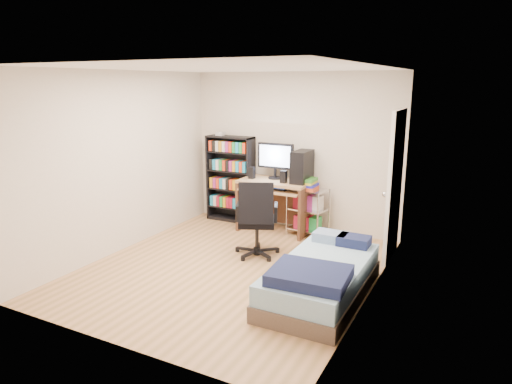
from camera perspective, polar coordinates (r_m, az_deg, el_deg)
The scene contains 7 objects.
room at distance 5.59m, azimuth -3.19°, elevation 2.33°, with size 3.58×4.08×2.58m.
media_shelf at distance 7.78m, azimuth -3.22°, elevation 1.79°, with size 0.82×0.27×1.52m.
computer_desk at distance 7.21m, azimuth 3.41°, elevation 0.87°, with size 1.11×0.65×1.40m.
office_chair at distance 6.26m, azimuth 0.09°, elevation -5.04°, with size 0.84×0.84×1.07m.
wire_cart at distance 7.08m, azimuth 6.56°, elevation -0.77°, with size 0.62×0.48×0.91m.
bed at distance 5.19m, azimuth 8.13°, elevation -10.59°, with size 0.91×1.81×0.52m.
door at distance 6.31m, azimuth 16.94°, elevation 0.73°, with size 0.12×0.80×2.00m.
Camera 1 is at (2.78, -4.73, 2.34)m, focal length 32.00 mm.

